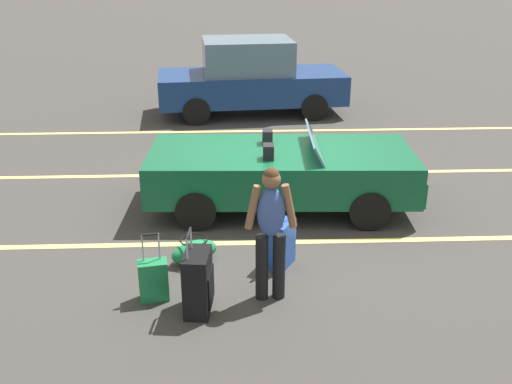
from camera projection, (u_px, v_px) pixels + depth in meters
The scene contains 11 objects.
ground_plane at pixel (280, 206), 9.47m from camera, with size 80.00×80.00×0.00m, color #383533.
lot_line_near at pixel (287, 242), 8.31m from camera, with size 18.00×0.12×0.01m, color #EAE066.
lot_line_mid at pixel (274, 174), 10.80m from camera, with size 18.00×0.12×0.01m, color #EAE066.
lot_line_far at pixel (266, 131), 13.28m from camera, with size 18.00×0.12×0.01m, color #EAE066.
convertible_car at pixel (294, 172), 9.24m from camera, with size 4.20×1.96×1.24m.
suitcase_large_black at pixel (198, 283), 6.62m from camera, with size 0.34×0.51×1.00m.
suitcase_medium_bright at pixel (281, 243), 7.61m from camera, with size 0.41×0.47×1.00m.
suitcase_small_carryon at pixel (154, 280), 6.89m from camera, with size 0.37×0.25×0.84m.
duffel_bag at pixel (194, 251), 7.74m from camera, with size 0.71×0.57×0.34m.
traveler_person at pixel (271, 227), 6.66m from camera, with size 0.61×0.24×1.65m.
parked_sedan_near at pixel (250, 78), 14.35m from camera, with size 4.64×2.19×1.82m.
Camera 1 is at (-0.74, -8.61, 3.88)m, focal length 41.22 mm.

